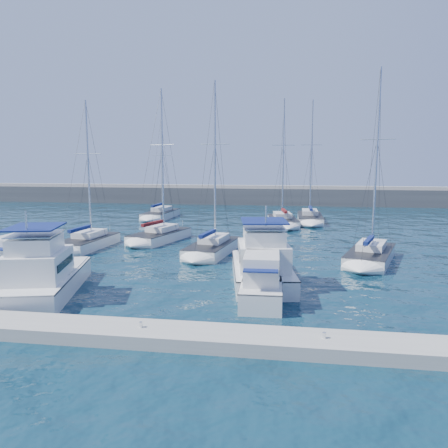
# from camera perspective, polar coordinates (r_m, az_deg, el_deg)

# --- Properties ---
(ground) EXTENTS (220.00, 220.00, 0.00)m
(ground) POSITION_cam_1_polar(r_m,az_deg,el_deg) (30.58, -3.89, -6.83)
(ground) COLOR black
(ground) RESTS_ON ground
(breakwater) EXTENTS (160.00, 6.00, 4.45)m
(breakwater) POSITION_cam_1_polar(r_m,az_deg,el_deg) (81.36, 4.06, 3.38)
(breakwater) COLOR #424244
(breakwater) RESTS_ON ground
(dock) EXTENTS (40.00, 2.20, 0.60)m
(dock) POSITION_cam_1_polar(r_m,az_deg,el_deg) (20.44, -10.78, -13.89)
(dock) COLOR gray
(dock) RESTS_ON ground
(dock_cleat_centre) EXTENTS (0.16, 0.16, 0.25)m
(dock_cleat_centre) POSITION_cam_1_polar(r_m,az_deg,el_deg) (20.28, -10.81, -12.78)
(dock_cleat_centre) COLOR silver
(dock_cleat_centre) RESTS_ON dock
(dock_cleat_near_stbd) EXTENTS (0.16, 0.16, 0.25)m
(dock_cleat_near_stbd) POSITION_cam_1_polar(r_m,az_deg,el_deg) (19.29, 12.96, -13.97)
(dock_cleat_near_stbd) COLOR silver
(dock_cleat_near_stbd) RESTS_ON dock
(motor_yacht_port_outer) EXTENTS (3.41, 6.64, 3.20)m
(motor_yacht_port_outer) POSITION_cam_1_polar(r_m,az_deg,el_deg) (33.99, -24.96, -4.42)
(motor_yacht_port_outer) COLOR silver
(motor_yacht_port_outer) RESTS_ON ground
(motor_yacht_port_inner) EXTENTS (5.71, 9.55, 4.69)m
(motor_yacht_port_inner) POSITION_cam_1_polar(r_m,az_deg,el_deg) (28.27, -22.61, -6.35)
(motor_yacht_port_inner) COLOR silver
(motor_yacht_port_inner) RESTS_ON ground
(motor_yacht_stbd_inner) EXTENTS (4.98, 9.04, 4.69)m
(motor_yacht_stbd_inner) POSITION_cam_1_polar(r_m,az_deg,el_deg) (28.66, 5.01, -5.53)
(motor_yacht_stbd_inner) COLOR silver
(motor_yacht_stbd_inner) RESTS_ON ground
(motor_yacht_stbd_outer) EXTENTS (2.51, 6.38, 3.20)m
(motor_yacht_stbd_outer) POSITION_cam_1_polar(r_m,az_deg,el_deg) (25.39, 4.96, -7.80)
(motor_yacht_stbd_outer) COLOR silver
(motor_yacht_stbd_outer) RESTS_ON ground
(sailboat_mid_a) EXTENTS (3.68, 7.41, 13.69)m
(sailboat_mid_a) POSITION_cam_1_polar(r_m,az_deg,el_deg) (42.16, -17.39, -2.27)
(sailboat_mid_a) COLOR silver
(sailboat_mid_a) RESTS_ON ground
(sailboat_mid_b) EXTENTS (5.03, 8.04, 15.23)m
(sailboat_mid_b) POSITION_cam_1_polar(r_m,az_deg,el_deg) (44.09, -8.35, -1.51)
(sailboat_mid_b) COLOR silver
(sailboat_mid_b) RESTS_ON ground
(sailboat_mid_c) EXTENTS (4.05, 7.91, 14.96)m
(sailboat_mid_c) POSITION_cam_1_polar(r_m,az_deg,el_deg) (37.71, -1.51, -3.08)
(sailboat_mid_c) COLOR silver
(sailboat_mid_c) RESTS_ON ground
(sailboat_mid_e) EXTENTS (5.28, 8.32, 15.40)m
(sailboat_mid_e) POSITION_cam_1_polar(r_m,az_deg,el_deg) (36.61, 18.57, -3.87)
(sailboat_mid_e) COLOR silver
(sailboat_mid_e) RESTS_ON ground
(sailboat_back_a) EXTENTS (3.57, 8.30, 13.84)m
(sailboat_back_a) POSITION_cam_1_polar(r_m,az_deg,el_deg) (61.80, -8.25, 1.27)
(sailboat_back_a) COLOR silver
(sailboat_back_a) RESTS_ON ground
(sailboat_back_b) EXTENTS (4.23, 8.20, 15.81)m
(sailboat_back_b) POSITION_cam_1_polar(r_m,az_deg,el_deg) (54.77, 7.68, 0.41)
(sailboat_back_b) COLOR silver
(sailboat_back_b) RESTS_ON ground
(sailboat_back_c) EXTENTS (3.07, 8.92, 16.05)m
(sailboat_back_c) POSITION_cam_1_polar(r_m,az_deg,el_deg) (58.33, 11.15, 0.80)
(sailboat_back_c) COLOR silver
(sailboat_back_c) RESTS_ON ground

